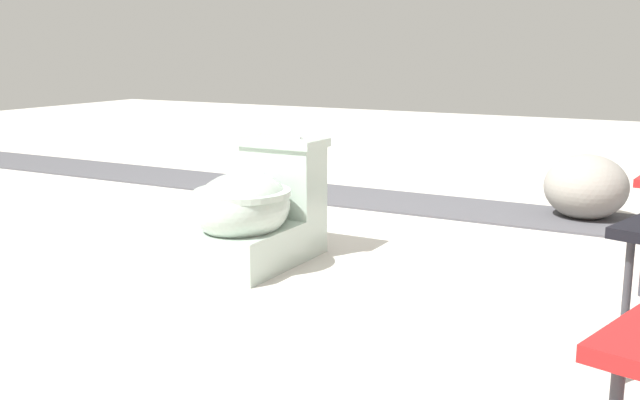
# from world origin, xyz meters

# --- Properties ---
(ground_plane) EXTENTS (14.00, 14.00, 0.00)m
(ground_plane) POSITION_xyz_m (0.00, 0.00, 0.00)
(ground_plane) COLOR beige
(gravel_strip) EXTENTS (0.56, 8.00, 0.01)m
(gravel_strip) POSITION_xyz_m (-1.24, 0.50, 0.01)
(gravel_strip) COLOR #4C4C51
(gravel_strip) RESTS_ON ground
(toilet) EXTENTS (0.64, 0.39, 0.52)m
(toilet) POSITION_xyz_m (0.18, 0.28, 0.22)
(toilet) COLOR #B2C6B7
(toilet) RESTS_ON ground
(boulder_near) EXTENTS (0.45, 0.47, 0.34)m
(boulder_near) POSITION_xyz_m (-1.33, 1.34, 0.17)
(boulder_near) COLOR gray
(boulder_near) RESTS_ON ground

